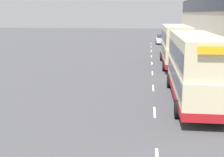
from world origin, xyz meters
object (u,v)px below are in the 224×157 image
double_decker_bus_near (194,67)px  car_0 (162,39)px  double_decker_bus_ahead (175,45)px  car_1 (169,47)px

double_decker_bus_near → car_0: double_decker_bus_near is taller
double_decker_bus_ahead → car_1: 10.74m
double_decker_bus_ahead → car_1: bearing=89.5°
car_0 → car_1: car_0 is taller
double_decker_bus_near → car_0: (-0.52, 38.65, -1.40)m
double_decker_bus_ahead → car_0: bearing=91.1°
double_decker_bus_ahead → car_0: (-0.47, 24.60, -1.40)m
double_decker_bus_near → car_1: 24.73m
car_0 → double_decker_bus_near: bearing=-89.2°
double_decker_bus_near → car_1: double_decker_bus_near is taller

